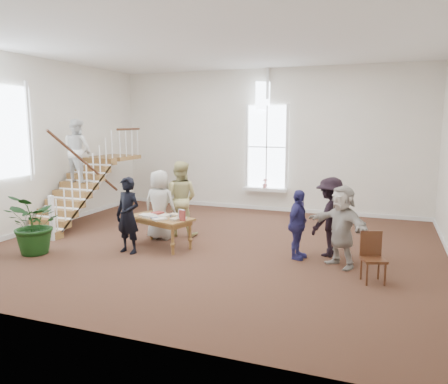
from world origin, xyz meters
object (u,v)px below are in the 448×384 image
at_px(side_chair, 372,254).
at_px(floor_plant, 36,224).
at_px(library_table, 161,220).
at_px(person_yellow, 180,199).
at_px(woman_cluster_a, 298,225).
at_px(elderly_woman, 160,205).
at_px(woman_cluster_b, 330,217).
at_px(woman_cluster_c, 342,226).
at_px(police_officer, 128,215).

bearing_deg(side_chair, floor_plant, 165.67).
distance_m(library_table, person_yellow, 1.15).
distance_m(person_yellow, woman_cluster_a, 3.27).
relative_size(elderly_woman, woman_cluster_b, 1.00).
xyz_separation_m(woman_cluster_a, floor_plant, (-5.35, -1.66, -0.06)).
xyz_separation_m(library_table, person_yellow, (-0.06, 1.10, 0.32)).
bearing_deg(floor_plant, woman_cluster_a, 17.27).
distance_m(elderly_woman, woman_cluster_a, 3.47).
bearing_deg(floor_plant, person_yellow, 49.07).
bearing_deg(floor_plant, woman_cluster_c, 13.17).
xyz_separation_m(person_yellow, woman_cluster_a, (3.14, -0.88, -0.21)).
relative_size(elderly_woman, floor_plant, 1.27).
bearing_deg(person_yellow, woman_cluster_c, 158.70).
bearing_deg(woman_cluster_c, person_yellow, -155.86).
bearing_deg(elderly_woman, library_table, 119.14).
xyz_separation_m(library_table, woman_cluster_a, (3.09, 0.22, 0.11)).
bearing_deg(elderly_woman, woman_cluster_b, 179.54).
bearing_deg(library_table, floor_plant, -129.20).
bearing_deg(police_officer, woman_cluster_c, 18.61).
xyz_separation_m(library_table, woman_cluster_b, (3.69, 0.67, 0.22)).
bearing_deg(floor_plant, woman_cluster_b, 19.55).
relative_size(library_table, elderly_woman, 0.98).
height_order(person_yellow, side_chair, person_yellow).
bearing_deg(person_yellow, library_table, 86.57).
bearing_deg(woman_cluster_a, library_table, 105.19).
bearing_deg(library_table, woman_cluster_a, 22.42).
relative_size(police_officer, woman_cluster_a, 1.14).
bearing_deg(elderly_woman, police_officer, 83.98).
relative_size(elderly_woman, woman_cluster_c, 1.04).
height_order(woman_cluster_b, side_chair, woman_cluster_b).
relative_size(police_officer, side_chair, 1.85).
xyz_separation_m(woman_cluster_c, floor_plant, (-6.25, -1.46, -0.15)).
bearing_deg(woman_cluster_a, woman_cluster_b, -42.06).
xyz_separation_m(woman_cluster_b, side_chair, (0.91, -1.30, -0.35)).
bearing_deg(police_officer, woman_cluster_a, 23.82).
bearing_deg(person_yellow, woman_cluster_b, 167.10).
xyz_separation_m(library_table, woman_cluster_c, (3.99, 0.02, 0.20)).
distance_m(police_officer, woman_cluster_b, 4.35).
height_order(library_table, woman_cluster_a, woman_cluster_a).
height_order(woman_cluster_b, woman_cluster_c, woman_cluster_b).
relative_size(person_yellow, side_chair, 2.08).
relative_size(woman_cluster_a, woman_cluster_c, 0.89).
height_order(library_table, woman_cluster_c, woman_cluster_c).
distance_m(elderly_woman, floor_plant, 2.80).
distance_m(police_officer, woman_cluster_c, 4.49).
bearing_deg(woman_cluster_c, side_chair, -7.77).
relative_size(library_table, side_chair, 1.83).
xyz_separation_m(elderly_woman, side_chair, (4.95, -1.23, -0.35)).
relative_size(library_table, floor_plant, 1.24).
bearing_deg(elderly_woman, side_chair, 164.60).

